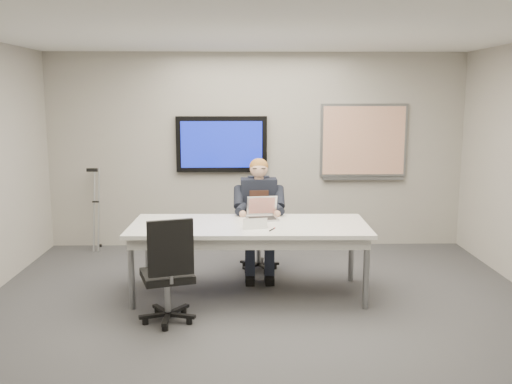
{
  "coord_description": "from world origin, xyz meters",
  "views": [
    {
      "loc": [
        -0.18,
        -5.23,
        2.18
      ],
      "look_at": [
        -0.05,
        1.0,
        1.13
      ],
      "focal_mm": 40.0,
      "sensor_mm": 36.0,
      "label": 1
    }
  ],
  "objects_px": {
    "office_chair_near": "(168,290)",
    "laptop": "(262,213)",
    "office_chair_far": "(258,245)",
    "seated_person": "(259,229)",
    "conference_table": "(249,232)"
  },
  "relations": [
    {
      "from": "office_chair_far",
      "to": "laptop",
      "type": "height_order",
      "value": "laptop"
    },
    {
      "from": "seated_person",
      "to": "laptop",
      "type": "distance_m",
      "value": 0.49
    },
    {
      "from": "office_chair_near",
      "to": "laptop",
      "type": "distance_m",
      "value": 1.54
    },
    {
      "from": "laptop",
      "to": "office_chair_near",
      "type": "bearing_deg",
      "value": -139.3
    },
    {
      "from": "seated_person",
      "to": "laptop",
      "type": "xyz_separation_m",
      "value": [
        0.02,
        -0.4,
        0.28
      ]
    },
    {
      "from": "office_chair_far",
      "to": "office_chair_near",
      "type": "height_order",
      "value": "office_chair_near"
    },
    {
      "from": "conference_table",
      "to": "laptop",
      "type": "height_order",
      "value": "laptop"
    },
    {
      "from": "office_chair_near",
      "to": "conference_table",
      "type": "bearing_deg",
      "value": -151.93
    },
    {
      "from": "office_chair_far",
      "to": "seated_person",
      "type": "height_order",
      "value": "seated_person"
    },
    {
      "from": "conference_table",
      "to": "office_chair_near",
      "type": "height_order",
      "value": "office_chair_near"
    },
    {
      "from": "office_chair_far",
      "to": "conference_table",
      "type": "bearing_deg",
      "value": -104.28
    },
    {
      "from": "office_chair_near",
      "to": "laptop",
      "type": "relative_size",
      "value": 2.79
    },
    {
      "from": "office_chair_far",
      "to": "seated_person",
      "type": "bearing_deg",
      "value": -95.7
    },
    {
      "from": "office_chair_near",
      "to": "seated_person",
      "type": "distance_m",
      "value": 1.78
    },
    {
      "from": "conference_table",
      "to": "office_chair_far",
      "type": "distance_m",
      "value": 1.03
    }
  ]
}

